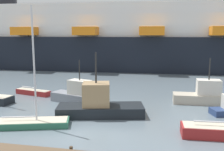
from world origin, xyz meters
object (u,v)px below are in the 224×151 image
at_px(sailboat_3, 33,91).
at_px(fishing_boat_3, 99,105).
at_px(sailboat_2, 31,121).
at_px(fishing_boat_1, 78,95).
at_px(fishing_boat_2, 206,95).
at_px(cruise_ship, 96,39).

distance_m(sailboat_3, fishing_boat_3, 13.40).
xyz_separation_m(sailboat_2, fishing_boat_1, (1.68, 8.64, 0.55)).
bearing_deg(fishing_boat_2, fishing_boat_1, -171.18).
bearing_deg(fishing_boat_3, sailboat_3, -45.16).
relative_size(sailboat_2, fishing_boat_1, 1.49).
relative_size(sailboat_2, sailboat_3, 1.22).
bearing_deg(fishing_boat_3, cruise_ship, -87.38).
bearing_deg(sailboat_3, fishing_boat_2, 13.91).
xyz_separation_m(fishing_boat_1, fishing_boat_3, (3.70, -4.23, 0.11)).
relative_size(sailboat_3, fishing_boat_3, 0.95).
xyz_separation_m(fishing_boat_2, cruise_ship, (-22.31, 31.95, 6.00)).
xyz_separation_m(sailboat_2, fishing_boat_2, (16.97, 11.42, 0.56)).
relative_size(sailboat_2, cruise_ship, 0.08).
xyz_separation_m(sailboat_3, fishing_boat_1, (7.60, -2.93, 0.54)).
relative_size(sailboat_2, fishing_boat_3, 1.16).
bearing_deg(sailboat_2, fishing_boat_2, 17.58).
xyz_separation_m(sailboat_3, fishing_boat_3, (11.30, -7.17, 0.65)).
bearing_deg(sailboat_2, fishing_boat_1, 62.62).
height_order(sailboat_2, fishing_boat_3, sailboat_2).
bearing_deg(fishing_boat_2, sailboat_2, -147.55).
bearing_deg(sailboat_2, sailboat_3, 100.73).
height_order(fishing_boat_3, cruise_ship, cruise_ship).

